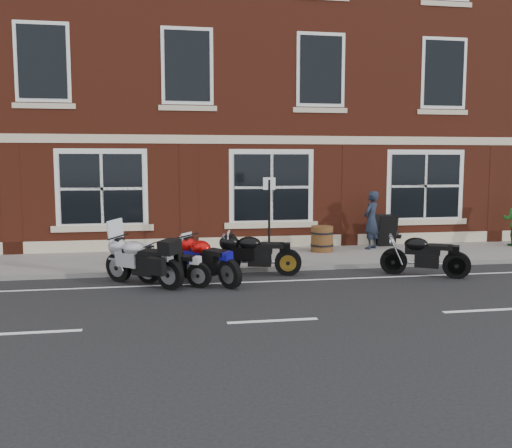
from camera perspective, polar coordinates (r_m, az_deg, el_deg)
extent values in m
plane|color=black|center=(12.92, -1.01, -6.05)|extent=(80.00, 80.00, 0.00)
cube|color=slate|center=(15.82, -2.70, -3.53)|extent=(30.00, 3.00, 0.12)
cube|color=slate|center=(14.28, -1.90, -4.61)|extent=(30.00, 0.16, 0.12)
cube|color=#5E2314|center=(23.27, -5.19, 14.29)|extent=(24.00, 12.00, 12.00)
cylinder|color=black|center=(13.51, -13.47, -4.20)|extent=(0.60, 0.56, 0.68)
cylinder|color=black|center=(12.48, -8.49, -4.97)|extent=(0.60, 0.56, 0.68)
cube|color=black|center=(12.96, -11.29, -2.98)|extent=(0.80, 0.76, 0.23)
ellipsoid|color=#A2A1A6|center=(13.04, -11.81, -2.36)|extent=(0.70, 0.68, 0.34)
cube|color=black|center=(12.66, -9.90, -2.78)|extent=(0.62, 0.60, 0.11)
cube|color=silver|center=(13.37, -13.51, -0.50)|extent=(0.33, 0.36, 0.48)
cylinder|color=black|center=(13.60, -6.67, -4.04)|extent=(0.48, 0.63, 0.66)
cylinder|color=black|center=(12.45, -2.52, -4.97)|extent=(0.48, 0.63, 0.66)
cube|color=black|center=(12.99, -4.84, -2.93)|extent=(0.66, 0.83, 0.23)
ellipsoid|color=#AB0807|center=(13.09, -5.27, -2.31)|extent=(0.63, 0.69, 0.33)
cube|color=black|center=(12.66, -3.68, -2.78)|extent=(0.54, 0.62, 0.10)
cylinder|color=black|center=(13.97, -2.84, -3.75)|extent=(0.66, 0.29, 0.65)
cylinder|color=black|center=(13.86, 3.23, -3.83)|extent=(0.66, 0.29, 0.65)
cube|color=black|center=(13.84, -0.03, -2.38)|extent=(0.85, 0.44, 0.22)
ellipsoid|color=black|center=(13.84, -0.66, -1.87)|extent=(0.64, 0.50, 0.33)
cube|color=black|center=(13.80, 1.65, -2.07)|extent=(0.61, 0.40, 0.10)
cylinder|color=black|center=(13.22, -10.64, -4.61)|extent=(0.55, 0.40, 0.57)
cylinder|color=black|center=(12.58, -5.65, -5.09)|extent=(0.55, 0.40, 0.57)
cube|color=black|center=(12.86, -8.40, -3.51)|extent=(0.72, 0.55, 0.20)
ellipsoid|color=silver|center=(12.90, -8.92, -3.00)|extent=(0.59, 0.53, 0.28)
cube|color=black|center=(12.67, -7.01, -3.31)|extent=(0.54, 0.45, 0.09)
cylinder|color=black|center=(14.40, 13.61, -3.63)|extent=(0.62, 0.44, 0.64)
cylinder|color=black|center=(14.30, 19.43, -3.89)|extent=(0.62, 0.44, 0.64)
cube|color=black|center=(14.28, 16.35, -2.40)|extent=(0.82, 0.62, 0.22)
ellipsoid|color=black|center=(14.27, 15.76, -1.90)|extent=(0.67, 0.60, 0.32)
cube|color=black|center=(14.24, 17.98, -2.15)|extent=(0.61, 0.51, 0.10)
imported|color=#1A212F|center=(17.50, 11.45, 0.39)|extent=(0.75, 0.74, 1.75)
cylinder|color=#532316|center=(16.82, 6.61, -1.48)|extent=(0.65, 0.65, 0.75)
cylinder|color=black|center=(16.84, 6.61, -2.09)|extent=(0.68, 0.68, 0.05)
cylinder|color=black|center=(16.79, 6.62, -0.86)|extent=(0.68, 0.68, 0.05)
cylinder|color=black|center=(14.69, 1.32, 0.22)|extent=(0.06, 0.06, 2.17)
cube|color=silver|center=(14.62, 1.33, 4.06)|extent=(0.32, 0.06, 0.32)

